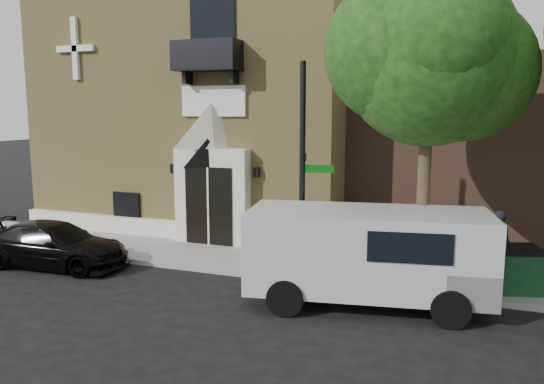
{
  "coord_description": "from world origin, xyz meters",
  "views": [
    {
      "loc": [
        7.0,
        -13.02,
        4.59
      ],
      "look_at": [
        1.42,
        2.0,
        2.12
      ],
      "focal_mm": 35.0,
      "sensor_mm": 36.0,
      "label": 1
    }
  ],
  "objects_px": {
    "black_sedan": "(54,245)",
    "pedestrian_near": "(497,245)",
    "cargo_van": "(376,253)",
    "street_sign": "(303,171)",
    "dumpster": "(503,268)",
    "fire_hydrant": "(369,264)"
  },
  "relations": [
    {
      "from": "pedestrian_near",
      "to": "dumpster",
      "type": "bearing_deg",
      "value": 92.44
    },
    {
      "from": "cargo_van",
      "to": "fire_hydrant",
      "type": "distance_m",
      "value": 1.59
    },
    {
      "from": "black_sedan",
      "to": "cargo_van",
      "type": "relative_size",
      "value": 0.77
    },
    {
      "from": "fire_hydrant",
      "to": "dumpster",
      "type": "distance_m",
      "value": 3.29
    },
    {
      "from": "cargo_van",
      "to": "street_sign",
      "type": "height_order",
      "value": "street_sign"
    },
    {
      "from": "street_sign",
      "to": "fire_hydrant",
      "type": "distance_m",
      "value": 3.0
    },
    {
      "from": "black_sedan",
      "to": "street_sign",
      "type": "height_order",
      "value": "street_sign"
    },
    {
      "from": "black_sedan",
      "to": "dumpster",
      "type": "bearing_deg",
      "value": -86.06
    },
    {
      "from": "cargo_van",
      "to": "fire_hydrant",
      "type": "relative_size",
      "value": 6.63
    },
    {
      "from": "cargo_van",
      "to": "pedestrian_near",
      "type": "distance_m",
      "value": 3.76
    },
    {
      "from": "dumpster",
      "to": "fire_hydrant",
      "type": "bearing_deg",
      "value": 170.05
    },
    {
      "from": "black_sedan",
      "to": "fire_hydrant",
      "type": "distance_m",
      "value": 9.2
    },
    {
      "from": "cargo_van",
      "to": "fire_hydrant",
      "type": "bearing_deg",
      "value": 96.84
    },
    {
      "from": "fire_hydrant",
      "to": "pedestrian_near",
      "type": "distance_m",
      "value": 3.4
    },
    {
      "from": "black_sedan",
      "to": "dumpster",
      "type": "height_order",
      "value": "black_sedan"
    },
    {
      "from": "fire_hydrant",
      "to": "pedestrian_near",
      "type": "relative_size",
      "value": 0.47
    },
    {
      "from": "black_sedan",
      "to": "pedestrian_near",
      "type": "bearing_deg",
      "value": -82.1
    },
    {
      "from": "black_sedan",
      "to": "street_sign",
      "type": "relative_size",
      "value": 0.8
    },
    {
      "from": "dumpster",
      "to": "street_sign",
      "type": "bearing_deg",
      "value": 171.22
    },
    {
      "from": "cargo_van",
      "to": "dumpster",
      "type": "distance_m",
      "value": 3.39
    },
    {
      "from": "cargo_van",
      "to": "dumpster",
      "type": "height_order",
      "value": "cargo_van"
    },
    {
      "from": "black_sedan",
      "to": "fire_hydrant",
      "type": "relative_size",
      "value": 5.13
    }
  ]
}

